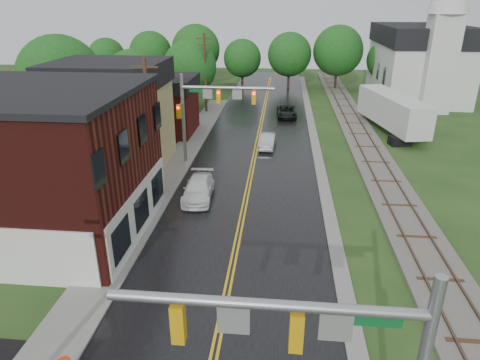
# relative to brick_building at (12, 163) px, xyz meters

# --- Properties ---
(main_road) EXTENTS (10.00, 90.00, 0.02)m
(main_road) POSITION_rel_brick_building_xyz_m (12.48, 15.00, -4.15)
(main_road) COLOR black
(main_road) RESTS_ON ground
(curb_right) EXTENTS (0.80, 70.00, 0.12)m
(curb_right) POSITION_rel_brick_building_xyz_m (17.88, 20.00, -4.15)
(curb_right) COLOR gray
(curb_right) RESTS_ON ground
(sidewalk_left) EXTENTS (2.40, 50.00, 0.12)m
(sidewalk_left) POSITION_rel_brick_building_xyz_m (6.28, 10.00, -4.15)
(sidewalk_left) COLOR gray
(sidewalk_left) RESTS_ON ground
(brick_building) EXTENTS (14.30, 10.30, 8.30)m
(brick_building) POSITION_rel_brick_building_xyz_m (0.00, 0.00, 0.00)
(brick_building) COLOR #44120E
(brick_building) RESTS_ON ground
(yellow_house) EXTENTS (8.00, 7.00, 6.40)m
(yellow_house) POSITION_rel_brick_building_xyz_m (1.48, 11.00, -0.95)
(yellow_house) COLOR tan
(yellow_house) RESTS_ON ground
(darkred_building) EXTENTS (7.00, 6.00, 4.40)m
(darkred_building) POSITION_rel_brick_building_xyz_m (2.48, 20.00, -1.95)
(darkred_building) COLOR #3F0F0C
(darkred_building) RESTS_ON ground
(church) EXTENTS (10.40, 18.40, 20.00)m
(church) POSITION_rel_brick_building_xyz_m (32.48, 38.74, 1.68)
(church) COLOR silver
(church) RESTS_ON ground
(railroad) EXTENTS (3.20, 80.00, 0.30)m
(railroad) POSITION_rel_brick_building_xyz_m (22.48, 20.00, -4.05)
(railroad) COLOR #59544C
(railroad) RESTS_ON ground
(traffic_signal_near) EXTENTS (7.34, 0.30, 7.20)m
(traffic_signal_near) POSITION_rel_brick_building_xyz_m (15.96, -13.00, 0.82)
(traffic_signal_near) COLOR gray
(traffic_signal_near) RESTS_ON ground
(traffic_signal_far) EXTENTS (7.34, 0.43, 7.20)m
(traffic_signal_far) POSITION_rel_brick_building_xyz_m (9.01, 12.00, 0.82)
(traffic_signal_far) COLOR gray
(traffic_signal_far) RESTS_ON ground
(utility_pole_b) EXTENTS (1.80, 0.28, 9.00)m
(utility_pole_b) POSITION_rel_brick_building_xyz_m (5.68, 7.00, 0.57)
(utility_pole_b) COLOR #382616
(utility_pole_b) RESTS_ON ground
(utility_pole_c) EXTENTS (1.80, 0.28, 9.00)m
(utility_pole_c) POSITION_rel_brick_building_xyz_m (5.68, 29.00, 0.57)
(utility_pole_c) COLOR #382616
(utility_pole_c) RESTS_ON ground
(tree_left_b) EXTENTS (7.60, 7.60, 9.69)m
(tree_left_b) POSITION_rel_brick_building_xyz_m (-5.36, 16.90, 1.57)
(tree_left_b) COLOR black
(tree_left_b) RESTS_ON ground
(tree_left_c) EXTENTS (6.00, 6.00, 7.65)m
(tree_left_c) POSITION_rel_brick_building_xyz_m (-1.36, 24.90, 0.36)
(tree_left_c) COLOR black
(tree_left_c) RESTS_ON ground
(tree_left_e) EXTENTS (6.40, 6.40, 8.16)m
(tree_left_e) POSITION_rel_brick_building_xyz_m (3.64, 30.90, 0.66)
(tree_left_e) COLOR black
(tree_left_e) RESTS_ON ground
(suv_dark) EXTENTS (2.38, 4.72, 1.28)m
(suv_dark) POSITION_rel_brick_building_xyz_m (15.22, 27.45, -3.51)
(suv_dark) COLOR black
(suv_dark) RESTS_ON ground
(sedan_silver) EXTENTS (1.51, 3.80, 1.23)m
(sedan_silver) POSITION_rel_brick_building_xyz_m (13.50, 16.39, -3.54)
(sedan_silver) COLOR #A7A8AC
(sedan_silver) RESTS_ON ground
(pickup_white) EXTENTS (2.13, 4.71, 1.34)m
(pickup_white) POSITION_rel_brick_building_xyz_m (9.28, 5.19, -3.48)
(pickup_white) COLOR white
(pickup_white) RESTS_ON ground
(semi_trailer) EXTENTS (4.98, 12.00, 3.73)m
(semi_trailer) POSITION_rel_brick_building_xyz_m (25.67, 22.63, -1.92)
(semi_trailer) COLOR black
(semi_trailer) RESTS_ON ground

